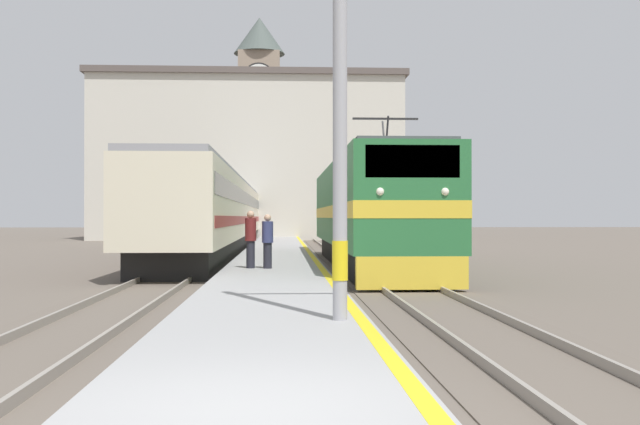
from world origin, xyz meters
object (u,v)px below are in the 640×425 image
object	(u,v)px
locomotive_train	(368,213)
catenary_mast	(347,42)
person_on_platform	(251,238)
clock_tower	(259,119)
passenger_train	(230,214)
second_waiting_passenger	(268,240)

from	to	relation	value
locomotive_train	catenary_mast	distance (m)	16.70
catenary_mast	person_on_platform	distance (m)	12.18
locomotive_train	person_on_platform	xyz separation A→B (m)	(-4.14, -4.80, -0.79)
person_on_platform	clock_tower	distance (m)	52.61
catenary_mast	person_on_platform	size ratio (longest dim) A/B	4.74
passenger_train	person_on_platform	bearing A→B (deg)	-84.53
passenger_train	catenary_mast	world-z (taller)	catenary_mast
catenary_mast	passenger_train	bearing A→B (deg)	96.79
passenger_train	clock_tower	world-z (taller)	clock_tower
passenger_train	locomotive_train	bearing A→B (deg)	-71.84
passenger_train	second_waiting_passenger	distance (m)	24.90
catenary_mast	clock_tower	distance (m)	63.60
locomotive_train	passenger_train	world-z (taller)	locomotive_train
person_on_platform	passenger_train	bearing A→B (deg)	95.47
catenary_mast	second_waiting_passenger	size ratio (longest dim) A/B	5.06
passenger_train	clock_tower	distance (m)	28.63
second_waiting_passenger	clock_tower	bearing A→B (deg)	92.03
catenary_mast	clock_tower	bearing A→B (deg)	92.96
catenary_mast	locomotive_train	bearing A→B (deg)	82.40
second_waiting_passenger	person_on_platform	bearing A→B (deg)	166.98
locomotive_train	second_waiting_passenger	distance (m)	6.17
locomotive_train	person_on_platform	world-z (taller)	locomotive_train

